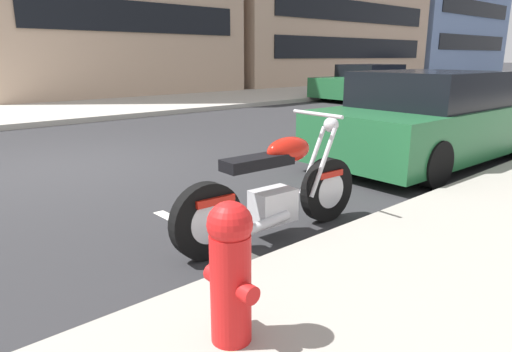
{
  "coord_description": "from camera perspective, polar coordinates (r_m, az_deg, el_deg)",
  "views": [
    {
      "loc": [
        -2.29,
        -6.92,
        1.63
      ],
      "look_at": [
        0.37,
        -3.93,
        0.57
      ],
      "focal_mm": 31.79,
      "sensor_mm": 36.0,
      "label": 1
    }
  ],
  "objects": [
    {
      "name": "car_opposite_curb",
      "position": [
        18.41,
        13.86,
        11.29
      ],
      "size": [
        4.75,
        2.05,
        1.33
      ],
      "rotation": [
        0.0,
        0.0,
        3.11
      ],
      "color": "#236638",
      "rests_on": "ground"
    },
    {
      "name": "parked_car_at_intersection",
      "position": [
        7.68,
        21.23,
        6.53
      ],
      "size": [
        4.34,
        1.97,
        1.42
      ],
      "rotation": [
        0.0,
        0.0,
        -0.02
      ],
      "color": "#236638",
      "rests_on": "ground"
    },
    {
      "name": "parked_motorcycle",
      "position": [
        4.13,
        2.43,
        -2.05
      ],
      "size": [
        2.09,
        0.62,
        1.12
      ],
      "rotation": [
        0.0,
        0.0,
        -0.05
      ],
      "color": "black",
      "rests_on": "ground"
    },
    {
      "name": "fire_hydrant",
      "position": [
        2.42,
        -3.23,
        -11.6
      ],
      "size": [
        0.24,
        0.36,
        0.79
      ],
      "color": "red",
      "rests_on": "sidewalk_near_curb"
    },
    {
      "name": "townhouse_corner_block",
      "position": [
        30.57,
        5.0,
        20.58
      ],
      "size": [
        15.45,
        9.79,
        9.44
      ],
      "color": "tan",
      "rests_on": "ground"
    },
    {
      "name": "townhouse_near_left",
      "position": [
        42.47,
        20.32,
        19.9
      ],
      "size": [
        12.94,
        9.05,
        12.03
      ],
      "color": "#6B84B2",
      "rests_on": "ground"
    },
    {
      "name": "ground_plane",
      "position": [
        7.47,
        -22.7,
        1.05
      ],
      "size": [
        260.0,
        260.0,
        0.0
      ],
      "primitive_type": "plane",
      "color": "#28282B"
    },
    {
      "name": "parking_stall_stripe",
      "position": [
        4.17,
        -4.64,
        -8.22
      ],
      "size": [
        0.12,
        2.2,
        0.01
      ],
      "primitive_type": "cube",
      "color": "silver",
      "rests_on": "ground"
    },
    {
      "name": "sidewalk_far_curb",
      "position": [
        19.97,
        4.34,
        10.31
      ],
      "size": [
        120.0,
        5.0,
        0.14
      ],
      "primitive_type": "cube",
      "color": "#ADA89E",
      "rests_on": "ground"
    }
  ]
}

